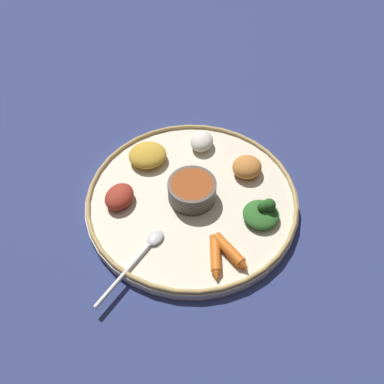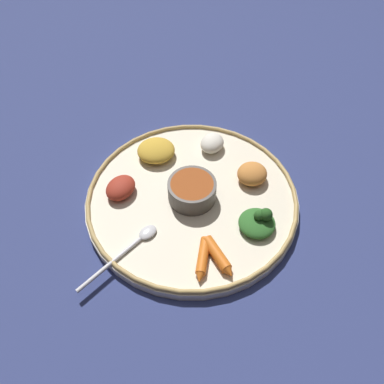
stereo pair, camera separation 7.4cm
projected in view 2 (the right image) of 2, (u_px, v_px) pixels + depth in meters
The scene contains 12 objects.
ground_plane at pixel (192, 203), 0.77m from camera, with size 2.40×2.40×0.00m, color navy.
platter at pixel (192, 200), 0.76m from camera, with size 0.39×0.39×0.02m, color beige.
platter_rim at pixel (192, 196), 0.75m from camera, with size 0.39×0.39×0.01m, color tan.
center_bowl at pixel (192, 190), 0.74m from camera, with size 0.09×0.09×0.04m.
spoon at pixel (131, 247), 0.68m from camera, with size 0.16×0.06×0.01m.
greens_pile at pixel (258, 222), 0.70m from camera, with size 0.09×0.09×0.04m.
carrot_near_spoon at pixel (203, 259), 0.66m from camera, with size 0.08×0.04×0.02m.
carrot_outer at pixel (219, 257), 0.66m from camera, with size 0.06×0.08×0.02m.
mound_lentil_yellow at pixel (156, 150), 0.81m from camera, with size 0.07×0.07×0.03m, color gold.
mound_beet at pixel (121, 188), 0.75m from camera, with size 0.06×0.05×0.03m, color maroon.
mound_squash at pixel (252, 174), 0.77m from camera, with size 0.05×0.06×0.03m, color #C67A38.
mound_rice_white at pixel (212, 143), 0.82m from camera, with size 0.05×0.04×0.03m, color silver.
Camera 2 is at (-0.41, -0.22, 0.61)m, focal length 38.52 mm.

